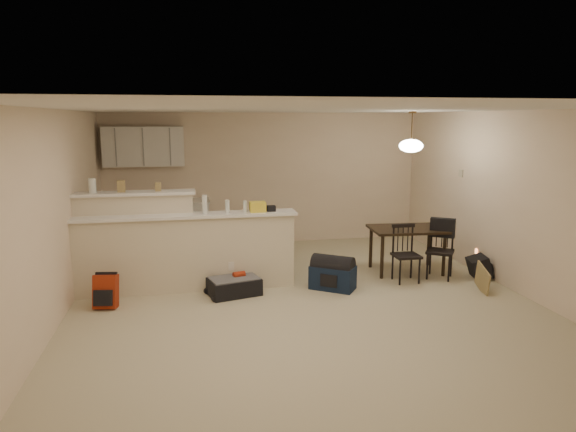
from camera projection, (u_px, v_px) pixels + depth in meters
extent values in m
plane|color=#C2B795|center=(306.00, 304.00, 6.69)|extent=(7.00, 7.00, 0.00)
plane|color=white|center=(307.00, 109.00, 6.23)|extent=(7.00, 7.00, 0.00)
cube|color=beige|center=(265.00, 179.00, 9.83)|extent=(6.00, 0.02, 2.50)
cube|color=beige|center=(439.00, 310.00, 3.09)|extent=(6.00, 0.02, 2.50)
cube|color=beige|center=(52.00, 219.00, 5.89)|extent=(0.02, 7.00, 2.50)
cube|color=beige|center=(519.00, 203.00, 7.03)|extent=(0.02, 7.00, 2.50)
cube|color=beige|center=(187.00, 254.00, 7.18)|extent=(3.00, 0.28, 1.05)
cube|color=white|center=(186.00, 216.00, 7.08)|extent=(3.08, 0.38, 0.04)
cube|color=beige|center=(136.00, 242.00, 7.23)|extent=(1.60, 0.24, 1.35)
cube|color=white|center=(134.00, 193.00, 7.10)|extent=(1.68, 0.34, 0.04)
cube|color=white|center=(144.00, 146.00, 9.12)|extent=(1.40, 0.34, 0.70)
cube|color=white|center=(159.00, 227.00, 9.30)|extent=(1.80, 0.60, 0.90)
cube|color=beige|center=(461.00, 173.00, 8.47)|extent=(0.02, 0.12, 0.12)
cylinder|color=silver|center=(92.00, 186.00, 6.97)|extent=(0.10, 0.10, 0.20)
cube|color=#9C8551|center=(121.00, 186.00, 7.05)|extent=(0.10, 0.07, 0.16)
cube|color=#9C8551|center=(158.00, 187.00, 7.15)|extent=(0.08, 0.06, 0.12)
cylinder|color=silver|center=(205.00, 204.00, 7.10)|extent=(0.07, 0.07, 0.26)
cylinder|color=silver|center=(227.00, 206.00, 7.16)|extent=(0.06, 0.06, 0.18)
cube|color=#9C8551|center=(258.00, 207.00, 7.25)|extent=(0.22, 0.18, 0.14)
cube|color=#9C8551|center=(271.00, 208.00, 7.29)|extent=(0.12, 0.10, 0.08)
cylinder|color=silver|center=(245.00, 206.00, 7.21)|extent=(0.05, 0.05, 0.16)
cube|color=black|center=(407.00, 229.00, 8.02)|extent=(1.18, 0.83, 0.04)
cylinder|color=black|center=(382.00, 257.00, 7.73)|extent=(0.05, 0.05, 0.67)
cylinder|color=black|center=(444.00, 255.00, 7.85)|extent=(0.05, 0.05, 0.67)
cylinder|color=black|center=(371.00, 247.00, 8.32)|extent=(0.05, 0.05, 0.67)
cylinder|color=black|center=(429.00, 245.00, 8.44)|extent=(0.05, 0.05, 0.67)
cylinder|color=brown|center=(412.00, 128.00, 7.72)|extent=(0.02, 0.02, 0.50)
cylinder|color=brown|center=(412.00, 112.00, 7.68)|extent=(0.12, 0.12, 0.03)
ellipsoid|color=white|center=(411.00, 146.00, 7.77)|extent=(0.36, 0.36, 0.20)
cube|color=black|center=(234.00, 287.00, 7.05)|extent=(0.76, 0.59, 0.23)
cube|color=#A32B12|center=(106.00, 291.00, 6.55)|extent=(0.31, 0.22, 0.43)
cube|color=#111F37|center=(333.00, 277.00, 7.28)|extent=(0.70, 0.63, 0.34)
cube|color=black|center=(479.00, 267.00, 7.79)|extent=(0.33, 0.41, 0.32)
cube|color=#9C8551|center=(482.00, 279.00, 7.17)|extent=(0.11, 0.46, 0.36)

